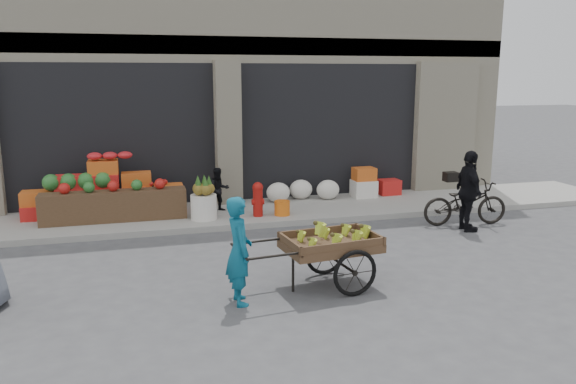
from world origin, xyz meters
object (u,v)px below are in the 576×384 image
object	(u,v)px
vendor_woman	(239,251)
pineapple_bin	(204,207)
seated_person	(219,190)
cyclist	(469,191)
bicycle	(465,203)
fire_hydrant	(258,198)
banana_cart	(328,241)
orange_bucket	(282,208)

from	to	relation	value
vendor_woman	pineapple_bin	bearing A→B (deg)	-3.42
seated_person	vendor_woman	size ratio (longest dim) A/B	0.64
vendor_woman	cyclist	xyz separation A→B (m)	(4.89, 2.30, 0.06)
bicycle	cyclist	distance (m)	0.56
fire_hydrant	cyclist	xyz separation A→B (m)	(3.76, -1.74, 0.28)
fire_hydrant	vendor_woman	xyz separation A→B (m)	(-1.13, -4.03, 0.22)
seated_person	banana_cart	distance (m)	4.52
banana_cart	vendor_woman	distance (m)	1.34
fire_hydrant	vendor_woman	size ratio (longest dim) A/B	0.49
banana_cart	cyclist	xyz separation A→B (m)	(3.58, 2.05, 0.11)
banana_cart	vendor_woman	world-z (taller)	vendor_woman
pineapple_bin	cyclist	distance (m)	5.19
pineapple_bin	cyclist	xyz separation A→B (m)	(4.86, -1.79, 0.41)
pineapple_bin	seated_person	size ratio (longest dim) A/B	0.56
fire_hydrant	orange_bucket	world-z (taller)	fire_hydrant
fire_hydrant	cyclist	world-z (taller)	cyclist
pineapple_bin	orange_bucket	xyz separation A→B (m)	(1.60, -0.10, -0.10)
seated_person	vendor_woman	bearing A→B (deg)	-105.29
bicycle	pineapple_bin	bearing A→B (deg)	82.44
pineapple_bin	cyclist	bearing A→B (deg)	-20.18
pineapple_bin	fire_hydrant	xyz separation A→B (m)	(1.10, -0.05, 0.13)
seated_person	cyclist	bearing A→B (deg)	-38.15
seated_person	banana_cart	size ratio (longest dim) A/B	0.40
vendor_woman	bicycle	size ratio (longest dim) A/B	0.84
pineapple_bin	bicycle	size ratio (longest dim) A/B	0.30
pineapple_bin	orange_bucket	size ratio (longest dim) A/B	1.62
orange_bucket	banana_cart	bearing A→B (deg)	-94.93
orange_bucket	vendor_woman	bearing A→B (deg)	-112.30
pineapple_bin	fire_hydrant	bearing A→B (deg)	-2.60
banana_cart	pineapple_bin	bearing A→B (deg)	101.96
cyclist	banana_cart	bearing A→B (deg)	127.56
orange_bucket	cyclist	xyz separation A→B (m)	(3.26, -1.69, 0.51)
orange_bucket	bicycle	world-z (taller)	bicycle
pineapple_bin	cyclist	world-z (taller)	cyclist
fire_hydrant	banana_cart	world-z (taller)	banana_cart
pineapple_bin	orange_bucket	bearing A→B (deg)	-3.58
orange_bucket	seated_person	bearing A→B (deg)	149.74
seated_person	vendor_woman	world-z (taller)	vendor_woman
banana_cart	cyclist	world-z (taller)	cyclist
pineapple_bin	banana_cart	world-z (taller)	banana_cart
orange_bucket	cyclist	size ratio (longest dim) A/B	0.20
fire_hydrant	banana_cart	bearing A→B (deg)	-87.31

